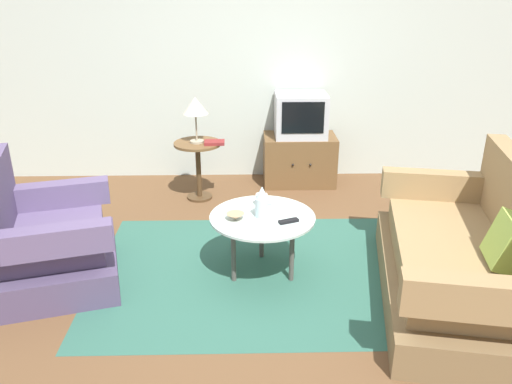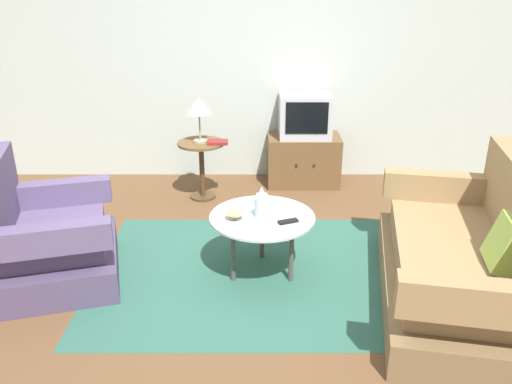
{
  "view_description": "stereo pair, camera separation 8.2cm",
  "coord_description": "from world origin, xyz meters",
  "px_view_note": "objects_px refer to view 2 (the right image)",
  "views": [
    {
      "loc": [
        -0.15,
        -3.17,
        2.05
      ],
      "look_at": [
        -0.07,
        0.43,
        0.55
      ],
      "focal_mm": 36.17,
      "sensor_mm": 36.0,
      "label": 1
    },
    {
      "loc": [
        -0.07,
        -3.17,
        2.05
      ],
      "look_at": [
        -0.07,
        0.43,
        0.55
      ],
      "focal_mm": 36.17,
      "sensor_mm": 36.0,
      "label": 2
    }
  ],
  "objects_px": {
    "side_table": "(201,158)",
    "bowl": "(234,216)",
    "mug": "(262,200)",
    "book": "(217,142)",
    "tv_stand": "(303,160)",
    "tv_remote_dark": "(287,221)",
    "television": "(304,115)",
    "vase": "(261,203)",
    "table_lamp": "(198,107)",
    "coffee_table": "(262,221)",
    "couch": "(464,263)",
    "armchair": "(47,241)"
  },
  "relations": [
    {
      "from": "tv_remote_dark",
      "to": "book",
      "type": "height_order",
      "value": "book"
    },
    {
      "from": "tv_remote_dark",
      "to": "television",
      "type": "bearing_deg",
      "value": -119.81
    },
    {
      "from": "television",
      "to": "mug",
      "type": "bearing_deg",
      "value": -105.38
    },
    {
      "from": "couch",
      "to": "television",
      "type": "bearing_deg",
      "value": 32.2
    },
    {
      "from": "vase",
      "to": "book",
      "type": "relative_size",
      "value": 1.2
    },
    {
      "from": "couch",
      "to": "vase",
      "type": "xyz_separation_m",
      "value": [
        -1.34,
        0.38,
        0.27
      ]
    },
    {
      "from": "table_lamp",
      "to": "mug",
      "type": "xyz_separation_m",
      "value": [
        0.59,
        -1.25,
        -0.42
      ]
    },
    {
      "from": "television",
      "to": "mug",
      "type": "xyz_separation_m",
      "value": [
        -0.46,
        -1.66,
        -0.23
      ]
    },
    {
      "from": "table_lamp",
      "to": "mug",
      "type": "relative_size",
      "value": 3.24
    },
    {
      "from": "couch",
      "to": "bowl",
      "type": "bearing_deg",
      "value": 88.31
    },
    {
      "from": "tv_stand",
      "to": "couch",
      "type": "bearing_deg",
      "value": -68.53
    },
    {
      "from": "vase",
      "to": "tv_remote_dark",
      "type": "xyz_separation_m",
      "value": [
        0.18,
        -0.1,
        -0.1
      ]
    },
    {
      "from": "bowl",
      "to": "book",
      "type": "height_order",
      "value": "book"
    },
    {
      "from": "armchair",
      "to": "mug",
      "type": "height_order",
      "value": "armchair"
    },
    {
      "from": "side_table",
      "to": "table_lamp",
      "type": "xyz_separation_m",
      "value": [
        -0.0,
        -0.0,
        0.51
      ]
    },
    {
      "from": "armchair",
      "to": "side_table",
      "type": "relative_size",
      "value": 1.92
    },
    {
      "from": "television",
      "to": "bowl",
      "type": "bearing_deg",
      "value": -108.97
    },
    {
      "from": "coffee_table",
      "to": "tv_remote_dark",
      "type": "bearing_deg",
      "value": -31.72
    },
    {
      "from": "television",
      "to": "vase",
      "type": "bearing_deg",
      "value": -104.04
    },
    {
      "from": "tv_stand",
      "to": "bowl",
      "type": "relative_size",
      "value": 5.76
    },
    {
      "from": "side_table",
      "to": "vase",
      "type": "height_order",
      "value": "vase"
    },
    {
      "from": "side_table",
      "to": "vase",
      "type": "bearing_deg",
      "value": -68.33
    },
    {
      "from": "vase",
      "to": "tv_remote_dark",
      "type": "relative_size",
      "value": 1.56
    },
    {
      "from": "vase",
      "to": "tv_remote_dark",
      "type": "distance_m",
      "value": 0.23
    },
    {
      "from": "television",
      "to": "tv_remote_dark",
      "type": "bearing_deg",
      "value": -98.15
    },
    {
      "from": "tv_remote_dark",
      "to": "table_lamp",
      "type": "bearing_deg",
      "value": -85.36
    },
    {
      "from": "bowl",
      "to": "book",
      "type": "xyz_separation_m",
      "value": [
        -0.22,
        1.44,
        0.11
      ]
    },
    {
      "from": "vase",
      "to": "bowl",
      "type": "relative_size",
      "value": 1.79
    },
    {
      "from": "armchair",
      "to": "couch",
      "type": "relative_size",
      "value": 0.6
    },
    {
      "from": "tv_remote_dark",
      "to": "armchair",
      "type": "bearing_deg",
      "value": -22.52
    },
    {
      "from": "tv_remote_dark",
      "to": "vase",
      "type": "bearing_deg",
      "value": -49.82
    },
    {
      "from": "table_lamp",
      "to": "armchair",
      "type": "bearing_deg",
      "value": -122.25
    },
    {
      "from": "tv_stand",
      "to": "book",
      "type": "distance_m",
      "value": 1.03
    },
    {
      "from": "coffee_table",
      "to": "television",
      "type": "bearing_deg",
      "value": 76.0
    },
    {
      "from": "coffee_table",
      "to": "book",
      "type": "distance_m",
      "value": 1.45
    },
    {
      "from": "mug",
      "to": "book",
      "type": "height_order",
      "value": "book"
    },
    {
      "from": "tv_stand",
      "to": "vase",
      "type": "distance_m",
      "value": 1.93
    },
    {
      "from": "television",
      "to": "tv_remote_dark",
      "type": "height_order",
      "value": "television"
    },
    {
      "from": "mug",
      "to": "side_table",
      "type": "bearing_deg",
      "value": 115.01
    },
    {
      "from": "bowl",
      "to": "book",
      "type": "relative_size",
      "value": 0.67
    },
    {
      "from": "vase",
      "to": "couch",
      "type": "bearing_deg",
      "value": -15.98
    },
    {
      "from": "tv_stand",
      "to": "tv_remote_dark",
      "type": "bearing_deg",
      "value": -98.19
    },
    {
      "from": "armchair",
      "to": "side_table",
      "type": "height_order",
      "value": "armchair"
    },
    {
      "from": "couch",
      "to": "table_lamp",
      "type": "relative_size",
      "value": 4.23
    },
    {
      "from": "mug",
      "to": "book",
      "type": "relative_size",
      "value": 0.7
    },
    {
      "from": "table_lamp",
      "to": "bowl",
      "type": "relative_size",
      "value": 3.38
    },
    {
      "from": "television",
      "to": "table_lamp",
      "type": "distance_m",
      "value": 1.13
    },
    {
      "from": "television",
      "to": "bowl",
      "type": "distance_m",
      "value": 2.02
    },
    {
      "from": "side_table",
      "to": "bowl",
      "type": "xyz_separation_m",
      "value": [
        0.39,
        -1.49,
        0.08
      ]
    },
    {
      "from": "coffee_table",
      "to": "book",
      "type": "xyz_separation_m",
      "value": [
        -0.41,
        1.38,
        0.17
      ]
    }
  ]
}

